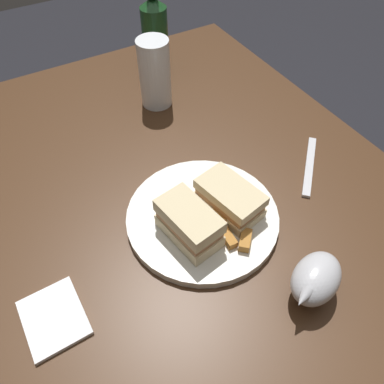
% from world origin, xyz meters
% --- Properties ---
extents(ground_plane, '(6.00, 6.00, 0.00)m').
position_xyz_m(ground_plane, '(0.00, 0.00, 0.00)').
color(ground_plane, black).
extents(dining_table, '(1.15, 0.88, 0.78)m').
position_xyz_m(dining_table, '(0.00, 0.00, 0.39)').
color(dining_table, '#422816').
rests_on(dining_table, ground).
extents(plate, '(0.29, 0.29, 0.02)m').
position_xyz_m(plate, '(-0.10, 0.01, 0.79)').
color(plate, silver).
rests_on(plate, dining_table).
extents(sandwich_half_left, '(0.13, 0.09, 0.07)m').
position_xyz_m(sandwich_half_left, '(-0.12, 0.05, 0.83)').
color(sandwich_half_left, beige).
rests_on(sandwich_half_left, plate).
extents(sandwich_half_right, '(0.14, 0.10, 0.06)m').
position_xyz_m(sandwich_half_right, '(-0.11, -0.04, 0.82)').
color(sandwich_half_right, beige).
rests_on(sandwich_half_right, plate).
extents(potato_wedge_front, '(0.04, 0.05, 0.02)m').
position_xyz_m(potato_wedge_front, '(-0.12, -0.01, 0.80)').
color(potato_wedge_front, gold).
rests_on(potato_wedge_front, plate).
extents(potato_wedge_middle, '(0.05, 0.02, 0.01)m').
position_xyz_m(potato_wedge_middle, '(-0.16, 0.00, 0.80)').
color(potato_wedge_middle, '#AD702D').
rests_on(potato_wedge_middle, plate).
extents(potato_wedge_back, '(0.05, 0.04, 0.02)m').
position_xyz_m(potato_wedge_back, '(-0.12, -0.01, 0.80)').
color(potato_wedge_back, '#AD702D').
rests_on(potato_wedge_back, plate).
extents(potato_wedge_left_edge, '(0.04, 0.04, 0.02)m').
position_xyz_m(potato_wedge_left_edge, '(-0.19, -0.02, 0.80)').
color(potato_wedge_left_edge, '#AD702D').
rests_on(potato_wedge_left_edge, plate).
extents(pint_glass, '(0.08, 0.08, 0.17)m').
position_xyz_m(pint_glass, '(0.28, -0.08, 0.85)').
color(pint_glass, white).
rests_on(pint_glass, dining_table).
extents(gravy_boat, '(0.10, 0.12, 0.07)m').
position_xyz_m(gravy_boat, '(-0.31, -0.07, 0.82)').
color(gravy_boat, '#B7B7BC').
rests_on(gravy_boat, dining_table).
extents(cider_bottle, '(0.07, 0.07, 0.27)m').
position_xyz_m(cider_bottle, '(0.41, -0.15, 0.89)').
color(cider_bottle, '#19421E').
rests_on(cider_bottle, dining_table).
extents(napkin, '(0.11, 0.09, 0.01)m').
position_xyz_m(napkin, '(-0.15, 0.31, 0.78)').
color(napkin, white).
rests_on(napkin, dining_table).
extents(fork, '(0.14, 0.14, 0.01)m').
position_xyz_m(fork, '(-0.09, -0.26, 0.78)').
color(fork, silver).
rests_on(fork, dining_table).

